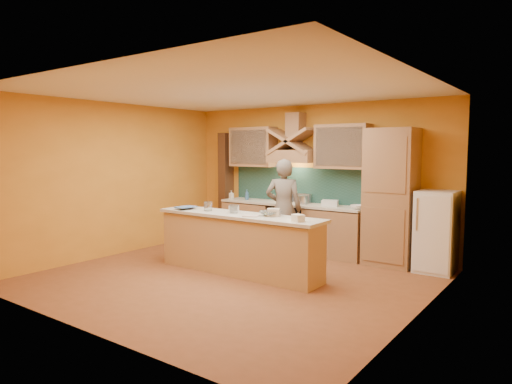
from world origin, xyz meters
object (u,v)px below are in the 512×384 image
Objects in this scene: stove at (291,227)px; kitchen_scale at (234,209)px; person at (284,209)px; fridge at (436,232)px; mixing_bowl at (270,213)px.

kitchen_scale is (0.05, -1.82, 0.55)m from stove.
kitchen_scale is (-0.18, -1.20, 0.11)m from person.
fridge is at bearing 169.86° from person.
fridge reaches higher than mixing_bowl.
fridge is 3.24m from kitchen_scale.
stove is 0.69× the size of fridge.
kitchen_scale is at bearing -88.58° from stove.
fridge is (2.70, 0.00, 0.20)m from stove.
stove is at bearing -94.55° from person.
person reaches higher than mixing_bowl.
fridge is at bearing 0.00° from stove.
stove is at bearing 71.83° from kitchen_scale.
person is at bearing 113.47° from mixing_bowl.
kitchen_scale is 0.43× the size of mixing_bowl.
person reaches higher than kitchen_scale.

